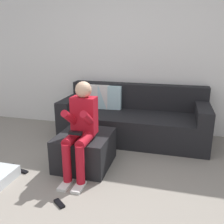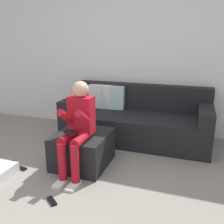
{
  "view_description": "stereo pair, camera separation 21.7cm",
  "coord_description": "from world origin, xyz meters",
  "px_view_note": "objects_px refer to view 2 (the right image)",
  "views": [
    {
      "loc": [
        0.81,
        -1.7,
        1.51
      ],
      "look_at": [
        -0.02,
        1.38,
        0.57
      ],
      "focal_mm": 38.97,
      "sensor_mm": 36.0,
      "label": 1
    },
    {
      "loc": [
        1.02,
        -1.63,
        1.51
      ],
      "look_at": [
        -0.02,
        1.38,
        0.57
      ],
      "focal_mm": 38.97,
      "sensor_mm": 36.0,
      "label": 2
    }
  ],
  "objects_px": {
    "remote_near_ottoman": "(52,201)",
    "remote_by_storage_bin": "(20,168)",
    "couch_sectional": "(135,119)",
    "ottoman": "(83,149)",
    "person_seated": "(77,125)",
    "remote_under_side_table": "(8,162)"
  },
  "relations": [
    {
      "from": "remote_under_side_table",
      "to": "ottoman",
      "type": "bearing_deg",
      "value": -12.74
    },
    {
      "from": "couch_sectional",
      "to": "remote_near_ottoman",
      "type": "relative_size",
      "value": 14.87
    },
    {
      "from": "couch_sectional",
      "to": "remote_under_side_table",
      "type": "relative_size",
      "value": 14.9
    },
    {
      "from": "ottoman",
      "to": "couch_sectional",
      "type": "bearing_deg",
      "value": 68.64
    },
    {
      "from": "couch_sectional",
      "to": "remote_near_ottoman",
      "type": "distance_m",
      "value": 1.92
    },
    {
      "from": "couch_sectional",
      "to": "ottoman",
      "type": "relative_size",
      "value": 3.25
    },
    {
      "from": "person_seated",
      "to": "remote_under_side_table",
      "type": "relative_size",
      "value": 7.23
    },
    {
      "from": "remote_near_ottoman",
      "to": "remote_by_storage_bin",
      "type": "distance_m",
      "value": 0.84
    },
    {
      "from": "remote_under_side_table",
      "to": "couch_sectional",
      "type": "bearing_deg",
      "value": 14.6
    },
    {
      "from": "ottoman",
      "to": "remote_by_storage_bin",
      "type": "bearing_deg",
      "value": -151.89
    },
    {
      "from": "couch_sectional",
      "to": "remote_near_ottoman",
      "type": "height_order",
      "value": "couch_sectional"
    },
    {
      "from": "remote_by_storage_bin",
      "to": "remote_under_side_table",
      "type": "bearing_deg",
      "value": 176.18
    },
    {
      "from": "couch_sectional",
      "to": "remote_under_side_table",
      "type": "bearing_deg",
      "value": -134.27
    },
    {
      "from": "remote_near_ottoman",
      "to": "remote_by_storage_bin",
      "type": "bearing_deg",
      "value": -174.7
    },
    {
      "from": "person_seated",
      "to": "remote_by_storage_bin",
      "type": "bearing_deg",
      "value": -166.95
    },
    {
      "from": "person_seated",
      "to": "remote_by_storage_bin",
      "type": "relative_size",
      "value": 5.91
    },
    {
      "from": "couch_sectional",
      "to": "person_seated",
      "type": "relative_size",
      "value": 2.06
    },
    {
      "from": "couch_sectional",
      "to": "person_seated",
      "type": "bearing_deg",
      "value": -106.57
    },
    {
      "from": "ottoman",
      "to": "person_seated",
      "type": "distance_m",
      "value": 0.44
    },
    {
      "from": "couch_sectional",
      "to": "ottoman",
      "type": "bearing_deg",
      "value": -111.36
    },
    {
      "from": "remote_under_side_table",
      "to": "remote_near_ottoman",
      "type": "bearing_deg",
      "value": -58.46
    },
    {
      "from": "person_seated",
      "to": "remote_near_ottoman",
      "type": "distance_m",
      "value": 0.84
    }
  ]
}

